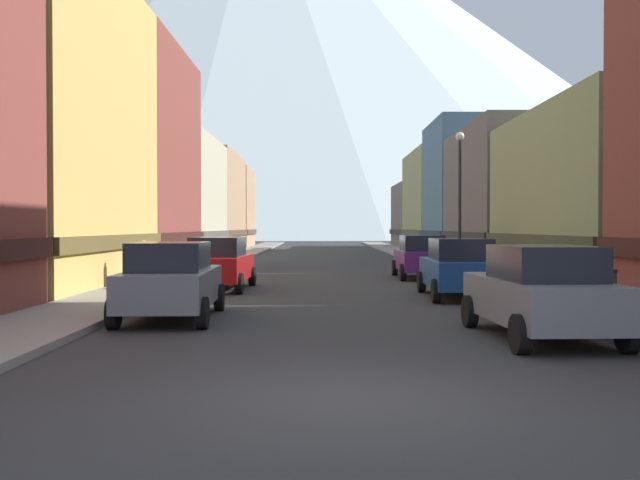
{
  "coord_description": "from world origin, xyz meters",
  "views": [
    {
      "loc": [
        -0.38,
        -8.98,
        2.13
      ],
      "look_at": [
        -0.26,
        39.43,
        1.24
      ],
      "focal_mm": 40.81,
      "sensor_mm": 36.0,
      "label": 1
    }
  ],
  "objects_px": {
    "potted_plant_0": "(551,274)",
    "streetlamp_right": "(458,181)",
    "car_left_0": "(169,280)",
    "car_right_2": "(419,256)",
    "car_right_0": "(539,292)",
    "pedestrian_0": "(142,265)",
    "parking_meter_near": "(605,279)",
    "trash_bin_right": "(602,290)",
    "car_right_1": "(457,268)",
    "car_left_1": "(217,263)"
  },
  "relations": [
    {
      "from": "car_left_0",
      "to": "car_right_2",
      "type": "xyz_separation_m",
      "value": [
        7.6,
        13.35,
        0.0
      ]
    },
    {
      "from": "car_right_1",
      "to": "pedestrian_0",
      "type": "relative_size",
      "value": 2.88
    },
    {
      "from": "potted_plant_0",
      "to": "car_left_1",
      "type": "bearing_deg",
      "value": 171.71
    },
    {
      "from": "car_left_1",
      "to": "trash_bin_right",
      "type": "xyz_separation_m",
      "value": [
        10.15,
        -7.37,
        -0.26
      ]
    },
    {
      "from": "pedestrian_0",
      "to": "streetlamp_right",
      "type": "xyz_separation_m",
      "value": [
        11.6,
        5.65,
        3.13
      ]
    },
    {
      "from": "car_right_0",
      "to": "trash_bin_right",
      "type": "distance_m",
      "value": 4.29
    },
    {
      "from": "trash_bin_right",
      "to": "pedestrian_0",
      "type": "relative_size",
      "value": 0.64
    },
    {
      "from": "car_right_0",
      "to": "trash_bin_right",
      "type": "height_order",
      "value": "car_right_0"
    },
    {
      "from": "pedestrian_0",
      "to": "streetlamp_right",
      "type": "relative_size",
      "value": 0.26
    },
    {
      "from": "potted_plant_0",
      "to": "streetlamp_right",
      "type": "height_order",
      "value": "streetlamp_right"
    },
    {
      "from": "car_right_0",
      "to": "car_right_2",
      "type": "xyz_separation_m",
      "value": [
        -0.0,
        16.27,
        0.0
      ]
    },
    {
      "from": "car_left_0",
      "to": "potted_plant_0",
      "type": "distance_m",
      "value": 12.51
    },
    {
      "from": "streetlamp_right",
      "to": "trash_bin_right",
      "type": "bearing_deg",
      "value": -85.47
    },
    {
      "from": "car_left_1",
      "to": "streetlamp_right",
      "type": "height_order",
      "value": "streetlamp_right"
    },
    {
      "from": "car_right_0",
      "to": "car_right_1",
      "type": "xyz_separation_m",
      "value": [
        -0.0,
        8.05,
        0.0
      ]
    },
    {
      "from": "car_left_1",
      "to": "car_right_0",
      "type": "distance_m",
      "value": 13.21
    },
    {
      "from": "parking_meter_near",
      "to": "trash_bin_right",
      "type": "height_order",
      "value": "parking_meter_near"
    },
    {
      "from": "parking_meter_near",
      "to": "trash_bin_right",
      "type": "relative_size",
      "value": 1.36
    },
    {
      "from": "car_left_0",
      "to": "parking_meter_near",
      "type": "bearing_deg",
      "value": -6.95
    },
    {
      "from": "car_right_2",
      "to": "parking_meter_near",
      "type": "xyz_separation_m",
      "value": [
        1.95,
        -14.52,
        0.11
      ]
    },
    {
      "from": "parking_meter_near",
      "to": "potted_plant_0",
      "type": "xyz_separation_m",
      "value": [
        1.25,
        7.48,
        -0.37
      ]
    },
    {
      "from": "car_right_2",
      "to": "parking_meter_near",
      "type": "bearing_deg",
      "value": -82.35
    },
    {
      "from": "car_left_0",
      "to": "streetlamp_right",
      "type": "bearing_deg",
      "value": 55.18
    },
    {
      "from": "car_right_1",
      "to": "car_left_0",
      "type": "bearing_deg",
      "value": -145.92
    },
    {
      "from": "parking_meter_near",
      "to": "pedestrian_0",
      "type": "distance_m",
      "value": 14.8
    },
    {
      "from": "car_right_1",
      "to": "potted_plant_0",
      "type": "height_order",
      "value": "car_right_1"
    },
    {
      "from": "pedestrian_0",
      "to": "car_right_0",
      "type": "bearing_deg",
      "value": -46.03
    },
    {
      "from": "pedestrian_0",
      "to": "car_right_2",
      "type": "bearing_deg",
      "value": 30.19
    },
    {
      "from": "parking_meter_near",
      "to": "trash_bin_right",
      "type": "bearing_deg",
      "value": 70.43
    },
    {
      "from": "trash_bin_right",
      "to": "car_left_1",
      "type": "bearing_deg",
      "value": 144.04
    },
    {
      "from": "car_right_2",
      "to": "streetlamp_right",
      "type": "bearing_deg",
      "value": -7.4
    },
    {
      "from": "car_right_1",
      "to": "pedestrian_0",
      "type": "height_order",
      "value": "car_right_1"
    },
    {
      "from": "potted_plant_0",
      "to": "car_right_1",
      "type": "bearing_deg",
      "value": -159.81
    },
    {
      "from": "car_right_0",
      "to": "streetlamp_right",
      "type": "height_order",
      "value": "streetlamp_right"
    },
    {
      "from": "car_right_0",
      "to": "pedestrian_0",
      "type": "height_order",
      "value": "car_right_0"
    },
    {
      "from": "car_right_0",
      "to": "car_right_2",
      "type": "bearing_deg",
      "value": 90.01
    },
    {
      "from": "car_left_0",
      "to": "streetlamp_right",
      "type": "distance_m",
      "value": 16.31
    },
    {
      "from": "car_left_0",
      "to": "car_left_1",
      "type": "distance_m",
      "value": 7.89
    },
    {
      "from": "car_left_0",
      "to": "trash_bin_right",
      "type": "relative_size",
      "value": 4.55
    },
    {
      "from": "car_left_0",
      "to": "parking_meter_near",
      "type": "relative_size",
      "value": 3.35
    },
    {
      "from": "car_right_2",
      "to": "streetlamp_right",
      "type": "relative_size",
      "value": 0.75
    },
    {
      "from": "car_right_0",
      "to": "parking_meter_near",
      "type": "xyz_separation_m",
      "value": [
        1.95,
        1.75,
        0.11
      ]
    },
    {
      "from": "car_right_2",
      "to": "streetlamp_right",
      "type": "height_order",
      "value": "streetlamp_right"
    },
    {
      "from": "parking_meter_near",
      "to": "potted_plant_0",
      "type": "distance_m",
      "value": 7.59
    },
    {
      "from": "car_right_1",
      "to": "pedestrian_0",
      "type": "distance_m",
      "value": 10.32
    },
    {
      "from": "streetlamp_right",
      "to": "car_left_1",
      "type": "bearing_deg",
      "value": -150.1
    },
    {
      "from": "potted_plant_0",
      "to": "car_right_2",
      "type": "bearing_deg",
      "value": 114.46
    },
    {
      "from": "car_left_0",
      "to": "pedestrian_0",
      "type": "distance_m",
      "value": 7.9
    },
    {
      "from": "car_right_1",
      "to": "car_left_1",
      "type": "bearing_deg",
      "value": 160.11
    },
    {
      "from": "trash_bin_right",
      "to": "pedestrian_0",
      "type": "distance_m",
      "value": 14.41
    }
  ]
}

